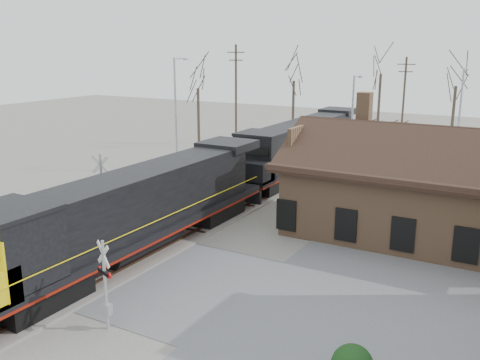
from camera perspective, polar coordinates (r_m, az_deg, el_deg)
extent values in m
plane|color=gray|center=(27.50, -12.96, -8.95)|extent=(140.00, 140.00, 0.00)
cube|color=slate|center=(27.50, -12.97, -8.92)|extent=(60.00, 9.00, 0.03)
cube|color=gray|center=(39.14, 1.94, -1.52)|extent=(3.40, 90.00, 0.12)
cube|color=#473323|center=(39.44, 1.02, -1.22)|extent=(0.08, 90.00, 0.14)
cube|color=#473323|center=(38.80, 2.88, -1.50)|extent=(0.08, 90.00, 0.14)
cube|color=gray|center=(41.35, -3.59, -0.68)|extent=(3.40, 90.00, 0.12)
cube|color=#473323|center=(41.71, -4.42, -0.41)|extent=(0.08, 90.00, 0.14)
cube|color=#473323|center=(40.94, -2.75, -0.66)|extent=(0.08, 90.00, 0.14)
cube|color=#8D6749|center=(32.06, 18.69, -2.22)|extent=(14.00, 8.00, 4.00)
cube|color=black|center=(31.56, 18.99, 1.45)|extent=(15.20, 9.20, 0.30)
cube|color=black|center=(29.15, 18.27, 2.51)|extent=(15.00, 4.71, 2.66)
cube|color=black|center=(33.61, 19.89, 3.85)|extent=(15.00, 4.71, 2.66)
cube|color=#8D6749|center=(33.49, 13.11, 7.23)|extent=(0.80, 0.80, 2.20)
cube|color=black|center=(24.30, -20.86, -11.28)|extent=(2.58, 4.13, 1.03)
cube|color=black|center=(33.69, -3.14, -3.23)|extent=(2.58, 4.13, 1.03)
cube|color=black|center=(28.32, -10.55, -5.12)|extent=(3.10, 20.66, 0.36)
cube|color=maroon|center=(28.39, -10.53, -5.55)|extent=(3.12, 20.66, 0.12)
cube|color=black|center=(28.79, -9.04, -1.39)|extent=(2.69, 14.98, 2.89)
cube|color=black|center=(22.87, -23.18, -6.51)|extent=(3.10, 2.89, 2.89)
cube|color=black|center=(40.16, 2.83, -0.37)|extent=(2.58, 4.13, 1.03)
cube|color=black|center=(52.21, 9.52, 2.84)|extent=(2.58, 4.13, 1.03)
cube|color=black|center=(45.91, 6.64, 2.46)|extent=(3.10, 20.66, 0.36)
cube|color=maroon|center=(45.96, 6.63, 2.18)|extent=(3.12, 20.66, 0.12)
cube|color=black|center=(46.80, 7.32, 4.65)|extent=(2.69, 14.98, 2.89)
cube|color=black|center=(38.80, 2.25, 2.80)|extent=(3.10, 2.89, 2.89)
cube|color=black|center=(37.47, 1.00, 1.03)|extent=(3.10, 1.86, 1.45)
cube|color=black|center=(36.99, 0.22, -1.62)|extent=(2.89, 0.25, 1.03)
cylinder|color=#A5A8AD|center=(21.24, -14.18, -10.85)|extent=(0.13, 0.13, 3.60)
cube|color=silver|center=(20.75, -14.39, -7.69)|extent=(0.90, 0.36, 0.94)
cube|color=silver|center=(20.75, -14.39, -7.69)|extent=(0.90, 0.36, 0.94)
cube|color=black|center=(21.02, -14.27, -9.51)|extent=(0.81, 0.42, 0.13)
cylinder|color=#B20C0C|center=(21.36, -14.76, -9.16)|extent=(0.23, 0.15, 0.22)
cylinder|color=#B20C0C|center=(20.69, -13.76, -9.88)|extent=(0.23, 0.15, 0.22)
cube|color=#A5A8AD|center=(21.67, -14.02, -13.22)|extent=(0.36, 0.27, 0.45)
cylinder|color=#A5A8AD|center=(33.53, -14.50, -0.92)|extent=(0.15, 0.15, 4.33)
cube|color=silver|center=(33.18, -14.66, 1.61)|extent=(1.09, 0.40, 1.13)
cube|color=silver|center=(33.18, -14.66, 1.61)|extent=(1.09, 0.40, 1.13)
cube|color=black|center=(33.37, -14.57, 0.16)|extent=(0.97, 0.45, 0.16)
cylinder|color=#B20C0C|center=(33.17, -13.81, 0.12)|extent=(0.27, 0.16, 0.26)
cylinder|color=#B20C0C|center=(33.58, -15.32, 0.20)|extent=(0.27, 0.16, 0.26)
cube|color=#A5A8AD|center=(33.85, -14.38, -2.87)|extent=(0.43, 0.32, 0.54)
cylinder|color=#A5A8AD|center=(46.42, -6.87, 6.88)|extent=(0.18, 0.18, 9.66)
cylinder|color=#A5A8AD|center=(46.80, -6.37, 12.76)|extent=(0.12, 1.80, 0.12)
cube|color=#A5A8AD|center=(47.45, -5.79, 12.67)|extent=(0.25, 0.50, 0.12)
cylinder|color=#A5A8AD|center=(45.16, 11.83, 5.60)|extent=(0.18, 0.18, 8.29)
cylinder|color=#A5A8AD|center=(45.62, 12.44, 10.76)|extent=(0.12, 1.80, 0.12)
cube|color=#A5A8AD|center=(46.39, 12.74, 10.67)|extent=(0.25, 0.50, 0.12)
cylinder|color=#A5A8AD|center=(51.90, 22.34, 6.15)|extent=(0.18, 0.18, 8.71)
cylinder|color=#A5A8AD|center=(52.45, 22.92, 10.86)|extent=(0.12, 1.80, 0.12)
cube|color=#A5A8AD|center=(53.25, 23.02, 10.77)|extent=(0.25, 0.50, 0.12)
cylinder|color=#382D23|center=(57.04, -0.43, 8.87)|extent=(0.24, 0.24, 10.76)
cube|color=#382D23|center=(56.80, -0.44, 13.47)|extent=(2.00, 0.10, 0.10)
cube|color=#382D23|center=(56.82, -0.44, 12.66)|extent=(1.60, 0.10, 0.10)
cylinder|color=#382D23|center=(62.92, 17.05, 8.15)|extent=(0.24, 0.24, 9.44)
cube|color=#382D23|center=(62.67, 17.31, 11.70)|extent=(2.00, 0.10, 0.10)
cube|color=#382D23|center=(62.70, 17.26, 10.98)|extent=(1.60, 0.10, 0.10)
cylinder|color=#382D23|center=(59.51, -4.45, 6.80)|extent=(0.32, 0.32, 6.12)
cylinder|color=#382D23|center=(62.66, 5.69, 7.42)|extent=(0.32, 0.32, 6.73)
cylinder|color=#382D23|center=(66.55, 14.59, 7.72)|extent=(0.32, 0.32, 7.41)
cylinder|color=#382D23|center=(62.40, 21.76, 6.34)|extent=(0.32, 0.32, 6.46)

